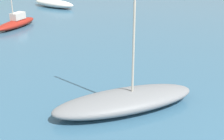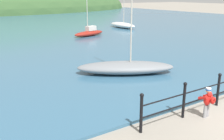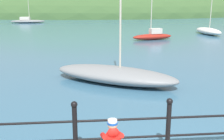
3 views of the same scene
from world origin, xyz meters
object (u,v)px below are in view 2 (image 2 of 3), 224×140
Objects in this scene: boat_nearest_quay at (126,67)px; boat_white_sailboat at (122,25)px; boat_mid_harbor at (89,33)px; child_in_coat at (208,100)px.

boat_white_sailboat is (10.50, 15.01, 0.02)m from boat_nearest_quay.
boat_white_sailboat reaches higher than boat_mid_harbor.
boat_nearest_quay reaches higher than child_in_coat.
child_in_coat is 0.19× the size of boat_white_sailboat.
boat_white_sailboat is at bearing 28.35° from boat_mid_harbor.
child_in_coat is 17.51m from boat_mid_harbor.
boat_nearest_quay is (-4.30, -11.67, -0.01)m from boat_mid_harbor.
boat_mid_harbor is 0.82× the size of boat_white_sailboat.
boat_nearest_quay is (0.53, 5.17, -0.20)m from child_in_coat.
child_in_coat is at bearing -106.00° from boat_mid_harbor.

